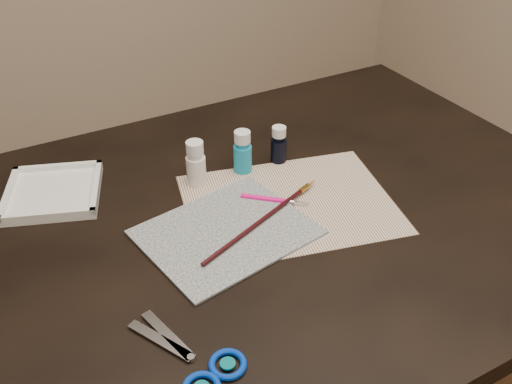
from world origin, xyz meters
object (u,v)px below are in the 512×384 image
paper (289,204)px  scissors (178,354)px  canvas (227,232)px  paint_bottle_cyan (243,152)px  paint_bottle_white (196,163)px  palette_tray (53,192)px  paint_bottle_navy (279,144)px

paper → scissors: size_ratio=1.89×
canvas → paint_bottle_cyan: size_ratio=3.09×
paint_bottle_cyan → paint_bottle_white: bearing=178.3°
paint_bottle_white → palette_tray: bearing=160.7°
paper → scissors: 0.39m
scissors → paint_bottle_white: bearing=-55.0°
paper → paint_bottle_white: size_ratio=4.11×
paper → scissors: bearing=-144.1°
paint_bottle_white → scissors: (-0.19, -0.38, -0.04)m
paint_bottle_white → paint_bottle_navy: size_ratio=1.17×
paper → palette_tray: bearing=148.1°
paper → canvas: bearing=-170.9°
paint_bottle_cyan → scissors: (-0.29, -0.37, -0.04)m
paint_bottle_white → paper: bearing=-50.0°
paper → palette_tray: (-0.38, 0.24, 0.01)m
paper → paint_bottle_cyan: bearing=99.1°
canvas → paint_bottle_navy: 0.26m
scissors → palette_tray: bearing=-19.9°
scissors → paper: bearing=-81.8°
canvas → paint_bottle_cyan: paint_bottle_cyan is taller
canvas → paint_bottle_navy: bearing=39.2°
scissors → canvas: bearing=-68.0°
paper → paint_bottle_cyan: (-0.02, 0.14, 0.04)m
paint_bottle_cyan → scissors: bearing=-128.2°
canvas → paint_bottle_white: 0.18m
paper → scissors: (-0.32, -0.23, 0.00)m
canvas → palette_tray: bearing=132.7°
palette_tray → paint_bottle_cyan: bearing=-14.6°
paint_bottle_navy → paint_bottle_white: bearing=178.4°
paint_bottle_navy → scissors: bearing=-135.4°
paint_bottle_cyan → scissors: 0.48m
paint_bottle_navy → scissors: 0.53m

